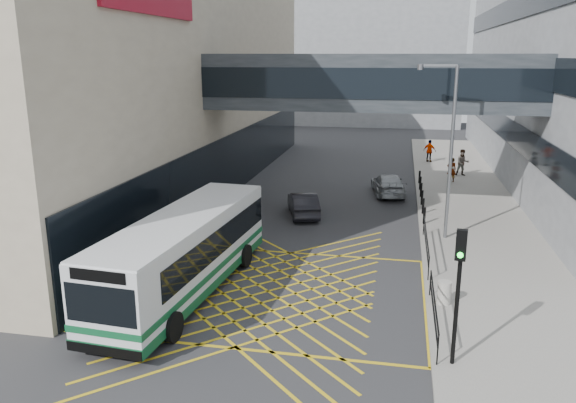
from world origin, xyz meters
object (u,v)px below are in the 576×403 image
Objects in this scene: pedestrian_a at (451,170)px; pedestrian_c at (430,151)px; bus at (186,251)px; litter_bin at (444,292)px; traffic_light at (459,278)px; car_dark at (303,204)px; street_lamp at (448,142)px; car_silver at (388,184)px; car_white at (158,268)px; pedestrian_b at (463,163)px.

pedestrian_a is 7.70m from pedestrian_c.
bus is 13.28× the size of litter_bin.
bus is 6.45× the size of pedestrian_a.
traffic_light is 4.88m from litter_bin.
litter_bin is 0.45× the size of pedestrian_c.
car_dark is 9.11m from street_lamp.
traffic_light is at bearing 87.46° from car_silver.
car_silver is 0.55× the size of street_lamp.
car_white is 12.10m from traffic_light.
pedestrian_c is at bearing 98.29° from traffic_light.
pedestrian_b is at bearing -117.21° from pedestrian_a.
street_lamp is (10.05, 8.40, 3.25)m from bus.
car_dark reaches higher than litter_bin.
traffic_light is (11.08, -4.33, 2.22)m from car_white.
street_lamp is at bearing 78.61° from pedestrian_a.
car_white is 2.38× the size of pedestrian_a.
litter_bin is at bearing 113.59° from pedestrian_c.
car_dark is at bearing 91.29° from pedestrian_c.
litter_bin is (7.10, -10.93, -0.10)m from car_dark.
car_dark is at bearing 43.64° from car_silver.
traffic_light reaches higher than bus.
street_lamp is at bearing 98.37° from car_silver.
pedestrian_b is at bearing -138.36° from car_silver.
car_dark is at bearing 122.99° from litter_bin.
pedestrian_b is at bearing 87.95° from street_lamp.
car_white is 30.97m from pedestrian_c.
street_lamp reaches higher than bus.
car_white is 0.90× the size of car_silver.
pedestrian_a is at bearing 90.51° from street_lamp.
pedestrian_b is (5.28, 6.44, 0.42)m from car_silver.
car_silver is 17.19m from litter_bin.
car_silver is at bearing -136.84° from car_white.
litter_bin is (11.12, -0.02, -0.08)m from car_white.
car_silver is (7.21, 17.49, -0.95)m from bus.
pedestrian_a is (8.94, 10.12, 0.35)m from car_dark.
street_lamp is at bearing 97.48° from traffic_light.
traffic_light reaches higher than litter_bin.
car_white is 11.63m from car_dark.
pedestrian_c is at bearing -113.92° from car_silver.
car_silver is 10.41m from street_lamp.
bus is 11.74m from car_dark.
litter_bin is 23.62m from pedestrian_b.
car_white is at bearing 165.11° from bus.
pedestrian_b is 5.66m from pedestrian_c.
street_lamp is 4.26× the size of pedestrian_b.
car_dark is 0.94× the size of car_silver.
bus reaches higher than car_dark.
bus reaches higher than pedestrian_a.
bus is 1.35× the size of street_lamp.
pedestrian_b is (9.92, 12.51, 0.46)m from car_dark.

